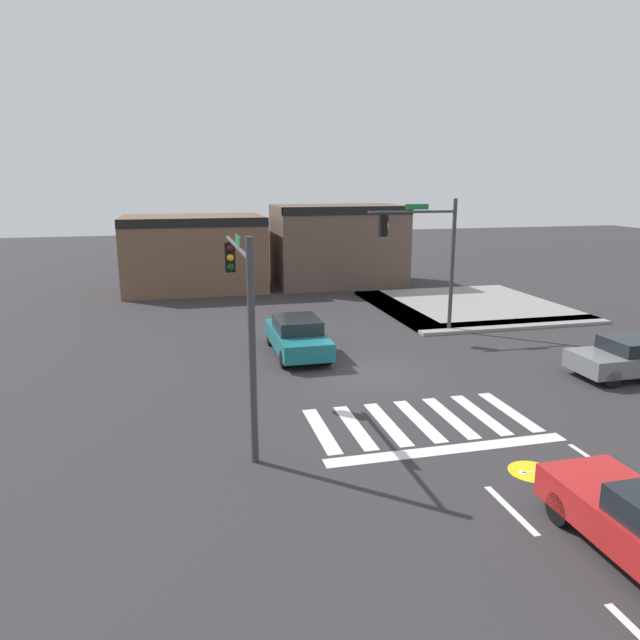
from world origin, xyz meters
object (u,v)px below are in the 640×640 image
at_px(traffic_signal_northeast, 424,244).
at_px(traffic_signal_southwest, 241,294).
at_px(car_teal, 297,336).
at_px(car_gray, 631,357).

height_order(traffic_signal_northeast, traffic_signal_southwest, traffic_signal_northeast).
bearing_deg(car_teal, traffic_signal_northeast, 107.96).
height_order(car_gray, car_teal, car_teal).
relative_size(traffic_signal_southwest, car_teal, 1.21).
bearing_deg(traffic_signal_southwest, traffic_signal_northeast, -46.52).
bearing_deg(car_gray, traffic_signal_southwest, 4.42).
xyz_separation_m(traffic_signal_northeast, traffic_signal_southwest, (-9.20, -8.73, -0.22)).
relative_size(traffic_signal_northeast, car_gray, 1.47).
relative_size(traffic_signal_southwest, car_gray, 1.38).
bearing_deg(traffic_signal_northeast, traffic_signal_southwest, 43.48).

